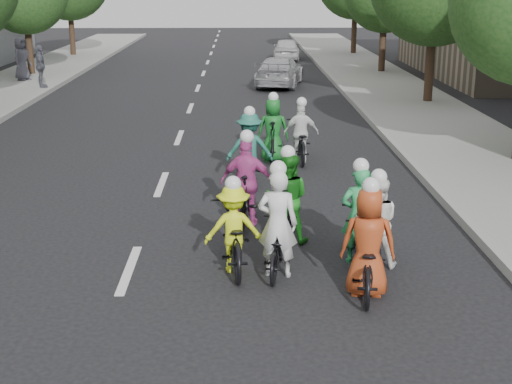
{
  "coord_description": "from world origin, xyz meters",
  "views": [
    {
      "loc": [
        1.8,
        -10.66,
        4.48
      ],
      "look_at": [
        2.07,
        0.98,
        1.0
      ],
      "focal_mm": 50.0,
      "sensor_mm": 36.0,
      "label": 1
    }
  ],
  "objects_px": {
    "cyclist_9": "(273,135)",
    "spectator_2": "(22,59)",
    "cyclist_3": "(247,190)",
    "follow_car_trail": "(287,49)",
    "cyclist_4": "(367,253)",
    "cyclist_0": "(277,238)",
    "cyclist_5": "(358,226)",
    "cyclist_1": "(287,205)",
    "cyclist_2": "(234,234)",
    "cyclist_6": "(375,231)",
    "cyclist_8": "(301,139)",
    "spectator_1": "(41,66)",
    "follow_car_lead": "(280,72)",
    "cyclist_7": "(250,153)"
  },
  "relations": [
    {
      "from": "cyclist_0",
      "to": "spectator_1",
      "type": "distance_m",
      "value": 21.42
    },
    {
      "from": "cyclist_1",
      "to": "cyclist_5",
      "type": "distance_m",
      "value": 1.48
    },
    {
      "from": "cyclist_0",
      "to": "cyclist_4",
      "type": "height_order",
      "value": "cyclist_0"
    },
    {
      "from": "spectator_2",
      "to": "cyclist_8",
      "type": "bearing_deg",
      "value": -118.33
    },
    {
      "from": "follow_car_lead",
      "to": "spectator_1",
      "type": "distance_m",
      "value": 10.08
    },
    {
      "from": "cyclist_2",
      "to": "cyclist_7",
      "type": "relative_size",
      "value": 1.12
    },
    {
      "from": "cyclist_1",
      "to": "spectator_1",
      "type": "xyz_separation_m",
      "value": [
        -9.08,
        18.0,
        0.36
      ]
    },
    {
      "from": "cyclist_5",
      "to": "follow_car_trail",
      "type": "height_order",
      "value": "cyclist_5"
    },
    {
      "from": "cyclist_0",
      "to": "cyclist_3",
      "type": "distance_m",
      "value": 2.41
    },
    {
      "from": "cyclist_3",
      "to": "cyclist_5",
      "type": "height_order",
      "value": "cyclist_3"
    },
    {
      "from": "follow_car_trail",
      "to": "cyclist_0",
      "type": "bearing_deg",
      "value": 90.3
    },
    {
      "from": "cyclist_8",
      "to": "cyclist_9",
      "type": "xyz_separation_m",
      "value": [
        -0.71,
        0.07,
        0.08
      ]
    },
    {
      "from": "spectator_1",
      "to": "spectator_2",
      "type": "height_order",
      "value": "spectator_2"
    },
    {
      "from": "spectator_1",
      "to": "cyclist_6",
      "type": "bearing_deg",
      "value": -171.31
    },
    {
      "from": "cyclist_5",
      "to": "cyclist_2",
      "type": "bearing_deg",
      "value": 8.49
    },
    {
      "from": "cyclist_1",
      "to": "follow_car_lead",
      "type": "xyz_separation_m",
      "value": [
        0.92,
        19.22,
        -0.03
      ]
    },
    {
      "from": "cyclist_1",
      "to": "spectator_2",
      "type": "distance_m",
      "value": 22.86
    },
    {
      "from": "cyclist_2",
      "to": "spectator_1",
      "type": "relative_size",
      "value": 1.14
    },
    {
      "from": "cyclist_7",
      "to": "spectator_2",
      "type": "xyz_separation_m",
      "value": [
        -9.91,
        16.5,
        0.41
      ]
    },
    {
      "from": "cyclist_3",
      "to": "cyclist_7",
      "type": "relative_size",
      "value": 1.04
    },
    {
      "from": "cyclist_0",
      "to": "spectator_2",
      "type": "distance_m",
      "value": 24.1
    },
    {
      "from": "cyclist_6",
      "to": "cyclist_7",
      "type": "xyz_separation_m",
      "value": [
        -1.97,
        4.95,
        0.11
      ]
    },
    {
      "from": "cyclist_1",
      "to": "cyclist_5",
      "type": "xyz_separation_m",
      "value": [
        1.1,
        -0.99,
        -0.05
      ]
    },
    {
      "from": "cyclist_0",
      "to": "follow_car_lead",
      "type": "relative_size",
      "value": 0.43
    },
    {
      "from": "cyclist_9",
      "to": "cyclist_3",
      "type": "bearing_deg",
      "value": 85.26
    },
    {
      "from": "cyclist_4",
      "to": "spectator_2",
      "type": "xyz_separation_m",
      "value": [
        -11.55,
        22.56,
        0.48
      ]
    },
    {
      "from": "cyclist_8",
      "to": "cyclist_9",
      "type": "height_order",
      "value": "cyclist_9"
    },
    {
      "from": "cyclist_3",
      "to": "follow_car_trail",
      "type": "xyz_separation_m",
      "value": [
        2.6,
        28.92,
        -0.05
      ]
    },
    {
      "from": "cyclist_6",
      "to": "cyclist_9",
      "type": "bearing_deg",
      "value": -74.37
    },
    {
      "from": "cyclist_1",
      "to": "follow_car_trail",
      "type": "xyz_separation_m",
      "value": [
        1.9,
        29.77,
        -0.03
      ]
    },
    {
      "from": "follow_car_lead",
      "to": "cyclist_4",
      "type": "bearing_deg",
      "value": 100.91
    },
    {
      "from": "cyclist_2",
      "to": "follow_car_trail",
      "type": "distance_m",
      "value": 31.21
    },
    {
      "from": "cyclist_4",
      "to": "spectator_1",
      "type": "relative_size",
      "value": 1.09
    },
    {
      "from": "cyclist_2",
      "to": "cyclist_8",
      "type": "height_order",
      "value": "cyclist_8"
    },
    {
      "from": "cyclist_2",
      "to": "cyclist_6",
      "type": "height_order",
      "value": "cyclist_6"
    },
    {
      "from": "cyclist_2",
      "to": "cyclist_3",
      "type": "distance_m",
      "value": 2.17
    },
    {
      "from": "cyclist_6",
      "to": "follow_car_trail",
      "type": "height_order",
      "value": "cyclist_6"
    },
    {
      "from": "cyclist_1",
      "to": "spectator_2",
      "type": "height_order",
      "value": "spectator_2"
    },
    {
      "from": "cyclist_9",
      "to": "spectator_2",
      "type": "height_order",
      "value": "spectator_2"
    },
    {
      "from": "cyclist_4",
      "to": "cyclist_8",
      "type": "relative_size",
      "value": 0.99
    },
    {
      "from": "cyclist_4",
      "to": "follow_car_trail",
      "type": "bearing_deg",
      "value": -83.15
    },
    {
      "from": "cyclist_6",
      "to": "follow_car_lead",
      "type": "relative_size",
      "value": 0.37
    },
    {
      "from": "cyclist_6",
      "to": "cyclist_8",
      "type": "height_order",
      "value": "cyclist_8"
    },
    {
      "from": "follow_car_lead",
      "to": "spectator_2",
      "type": "distance_m",
      "value": 11.5
    },
    {
      "from": "cyclist_1",
      "to": "cyclist_6",
      "type": "distance_m",
      "value": 1.79
    },
    {
      "from": "cyclist_1",
      "to": "cyclist_8",
      "type": "xyz_separation_m",
      "value": [
        0.72,
        5.76,
        -0.07
      ]
    },
    {
      "from": "cyclist_8",
      "to": "spectator_1",
      "type": "xyz_separation_m",
      "value": [
        -9.81,
        12.24,
        0.44
      ]
    },
    {
      "from": "cyclist_4",
      "to": "cyclist_8",
      "type": "bearing_deg",
      "value": -79.41
    },
    {
      "from": "cyclist_3",
      "to": "spectator_2",
      "type": "height_order",
      "value": "spectator_2"
    },
    {
      "from": "cyclist_5",
      "to": "cyclist_8",
      "type": "bearing_deg",
      "value": -87.17
    }
  ]
}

